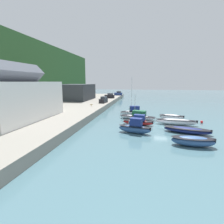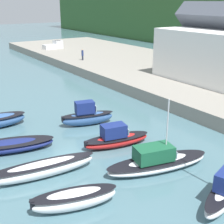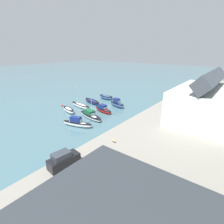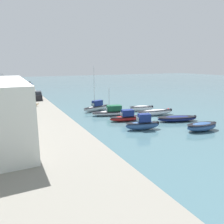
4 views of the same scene
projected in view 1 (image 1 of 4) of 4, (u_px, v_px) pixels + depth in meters
name	position (u px, v px, depth m)	size (l,w,h in m)	color
ground_plane	(161.00, 126.00, 34.39)	(320.00, 320.00, 0.00)	#476B75
quay_promenade	(35.00, 117.00, 39.00)	(133.75, 24.97, 1.57)	gray
harbor_clubhouse	(10.00, 99.00, 32.72)	(18.86, 12.30, 10.91)	white
yacht_club_building	(76.00, 92.00, 69.55)	(16.17, 11.24, 6.08)	#2D3338
moored_boat_0	(135.00, 128.00, 29.67)	(2.96, 5.92, 2.61)	#33568E
moored_boat_1	(138.00, 121.00, 35.43)	(3.02, 6.57, 2.11)	red
moored_boat_2	(138.00, 116.00, 40.63)	(4.17, 8.92, 5.74)	white
moored_boat_3	(133.00, 111.00, 46.23)	(3.63, 7.30, 9.94)	silver
moored_boat_4	(193.00, 141.00, 23.75)	(2.63, 5.84, 1.34)	#33568E
moored_boat_5	(187.00, 130.00, 29.78)	(4.46, 8.13, 0.97)	navy
moored_boat_6	(176.00, 122.00, 35.38)	(2.55, 8.41, 1.24)	white
moored_boat_7	(171.00, 117.00, 40.00)	(3.02, 5.84, 1.28)	white
parked_car_0	(118.00, 94.00, 91.99)	(2.07, 4.31, 2.16)	navy
parked_car_1	(110.00, 96.00, 76.22)	(1.95, 4.26, 2.16)	black
parked_car_2	(103.00, 100.00, 59.45)	(4.39, 2.30, 2.16)	black
dog_on_quay	(91.00, 105.00, 51.11)	(0.38, 0.88, 0.68)	tan
mooring_buoy_0	(202.00, 122.00, 36.85)	(0.54, 0.54, 0.54)	red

